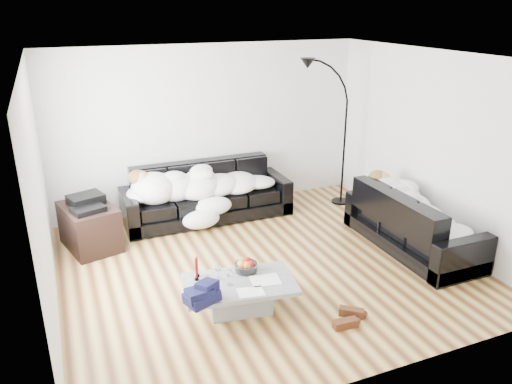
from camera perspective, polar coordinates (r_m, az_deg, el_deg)
name	(u,v)px	position (r m, az deg, el deg)	size (l,w,h in m)	color
ground	(265,265)	(6.49, 1.03, -8.32)	(5.00, 5.00, 0.00)	brown
wall_back	(209,128)	(8.01, -5.40, 7.27)	(5.00, 0.02, 2.60)	silver
wall_left	(40,198)	(5.52, -23.41, -0.67)	(0.02, 4.50, 2.60)	silver
wall_right	(432,147)	(7.30, 19.47, 4.84)	(0.02, 4.50, 2.60)	silver
ceiling	(266,57)	(5.70, 1.20, 15.16)	(5.00, 5.00, 0.00)	white
sofa_back	(207,192)	(7.74, -5.65, -0.05)	(2.56, 0.89, 0.84)	black
sofa_right	(413,220)	(7.07, 17.52, -3.10)	(2.03, 0.87, 0.82)	black
sleeper_back	(207,180)	(7.62, -5.60, 1.36)	(2.17, 0.75, 0.43)	white
sleeper_right	(415,205)	(6.99, 17.72, -1.44)	(1.74, 0.74, 0.43)	white
teal_cushion	(383,185)	(7.38, 14.36, 0.81)	(0.36, 0.30, 0.20)	#0A4A37
coffee_table	(240,296)	(5.55, -1.87, -11.79)	(1.19, 0.69, 0.35)	#939699
fruit_bowl	(246,265)	(5.62, -1.15, -8.32)	(0.25, 0.25, 0.16)	white
wine_glass_a	(218,272)	(5.48, -4.35, -9.08)	(0.07, 0.07, 0.17)	white
wine_glass_b	(207,281)	(5.34, -5.61, -10.14)	(0.06, 0.06, 0.15)	white
wine_glass_c	(230,278)	(5.36, -3.02, -9.74)	(0.08, 0.08, 0.18)	white
candle_left	(196,269)	(5.46, -6.86, -8.77)	(0.05, 0.05, 0.26)	maroon
candle_right	(197,267)	(5.53, -6.73, -8.48)	(0.04, 0.04, 0.24)	maroon
newspaper_a	(265,280)	(5.48, 1.07, -10.02)	(0.31, 0.24, 0.01)	silver
newspaper_b	(251,292)	(5.28, -0.59, -11.33)	(0.27, 0.20, 0.01)	silver
navy_jacket	(205,290)	(5.04, -5.82, -11.03)	(0.34, 0.28, 0.17)	black
shoes	(348,318)	(5.51, 10.51, -13.95)	(0.45, 0.32, 0.10)	#472311
av_cabinet	(90,227)	(7.18, -18.47, -3.80)	(0.60, 0.88, 0.60)	black
stereo	(86,202)	(7.04, -18.81, -1.07)	(0.44, 0.34, 0.13)	black
floor_lamp	(344,141)	(8.25, 10.08, 5.70)	(0.77, 0.31, 2.12)	black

